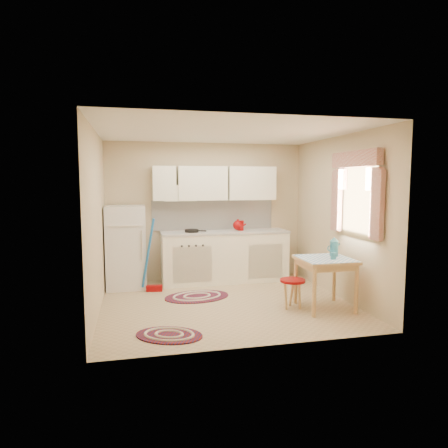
{
  "coord_description": "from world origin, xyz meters",
  "views": [
    {
      "loc": [
        -1.3,
        -5.62,
        1.8
      ],
      "look_at": [
        0.03,
        0.25,
        1.16
      ],
      "focal_mm": 32.0,
      "sensor_mm": 36.0,
      "label": 1
    }
  ],
  "objects_px": {
    "base_cabinets": "(225,257)",
    "table": "(325,284)",
    "stool": "(292,294)",
    "fridge": "(126,247)"
  },
  "relations": [
    {
      "from": "base_cabinets",
      "to": "table",
      "type": "relative_size",
      "value": 3.12
    },
    {
      "from": "table",
      "to": "base_cabinets",
      "type": "bearing_deg",
      "value": 119.55
    },
    {
      "from": "base_cabinets",
      "to": "table",
      "type": "bearing_deg",
      "value": -60.45
    },
    {
      "from": "base_cabinets",
      "to": "stool",
      "type": "relative_size",
      "value": 5.36
    },
    {
      "from": "base_cabinets",
      "to": "fridge",
      "type": "bearing_deg",
      "value": -178.34
    },
    {
      "from": "table",
      "to": "stool",
      "type": "relative_size",
      "value": 1.71
    },
    {
      "from": "fridge",
      "to": "base_cabinets",
      "type": "bearing_deg",
      "value": 1.66
    },
    {
      "from": "base_cabinets",
      "to": "table",
      "type": "height_order",
      "value": "base_cabinets"
    },
    {
      "from": "fridge",
      "to": "base_cabinets",
      "type": "distance_m",
      "value": 1.75
    },
    {
      "from": "table",
      "to": "stool",
      "type": "bearing_deg",
      "value": 166.7
    }
  ]
}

